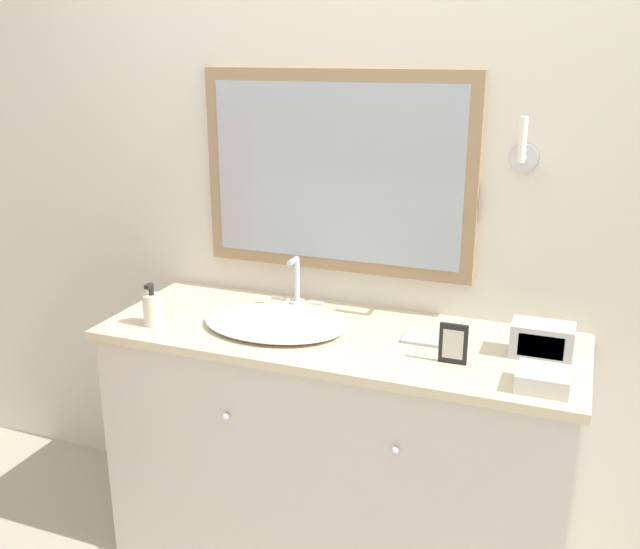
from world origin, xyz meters
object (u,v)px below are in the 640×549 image
(sink_basin, at_px, (275,321))
(picture_frame, at_px, (453,344))
(soap_bottle, at_px, (153,309))
(appliance_box, at_px, (542,340))

(sink_basin, xyz_separation_m, picture_frame, (0.63, -0.08, 0.04))
(picture_frame, bearing_deg, sink_basin, 172.79)
(soap_bottle, xyz_separation_m, picture_frame, (1.03, 0.06, 0.01))
(sink_basin, xyz_separation_m, soap_bottle, (-0.40, -0.14, 0.04))
(sink_basin, bearing_deg, picture_frame, -7.21)
(soap_bottle, bearing_deg, picture_frame, 3.22)
(appliance_box, relative_size, picture_frame, 1.48)
(sink_basin, relative_size, soap_bottle, 3.29)
(sink_basin, bearing_deg, appliance_box, 4.51)
(soap_bottle, height_order, appliance_box, soap_bottle)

